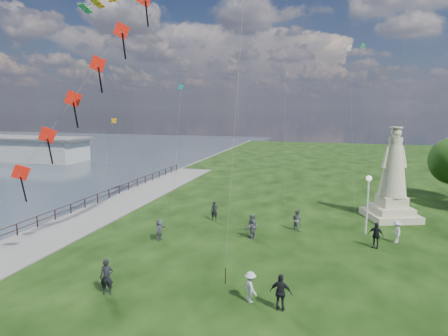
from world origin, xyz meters
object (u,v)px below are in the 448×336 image
(person_0, at_px, (107,277))
(person_5, at_px, (160,229))
(person_1, at_px, (252,227))
(person_6, at_px, (214,211))
(person_11, at_px, (252,228))
(person_2, at_px, (250,287))
(pier_pavilion, at_px, (15,148))
(person_7, at_px, (297,220))
(lamppost, at_px, (368,192))
(person_3, at_px, (281,293))
(person_9, at_px, (376,235))
(statue, at_px, (392,185))
(person_8, at_px, (396,232))

(person_0, bearing_deg, person_5, 79.22)
(person_1, distance_m, person_6, 5.27)
(person_0, height_order, person_6, person_0)
(person_11, bearing_deg, person_5, -48.48)
(person_5, bearing_deg, person_2, -129.35)
(pier_pavilion, relative_size, person_11, 19.34)
(person_5, height_order, person_7, person_7)
(lamppost, distance_m, person_7, 5.65)
(person_0, relative_size, person_2, 1.21)
(person_6, bearing_deg, person_0, -105.09)
(person_3, xyz_separation_m, person_9, (5.17, 9.73, -0.00))
(person_2, distance_m, person_11, 9.11)
(statue, distance_m, person_2, 19.22)
(person_3, relative_size, person_5, 1.16)
(person_0, xyz_separation_m, person_3, (8.71, 0.85, -0.04))
(statue, bearing_deg, person_5, -168.68)
(pier_pavilion, relative_size, person_7, 18.31)
(pier_pavilion, height_order, person_8, pier_pavilion)
(person_0, distance_m, person_7, 15.40)
(person_3, bearing_deg, person_2, -9.94)
(person_8, bearing_deg, person_9, -56.54)
(statue, bearing_deg, lamppost, -135.99)
(lamppost, height_order, person_2, lamppost)
(person_1, relative_size, person_6, 1.10)
(person_0, relative_size, person_6, 1.13)
(person_1, distance_m, person_11, 0.15)
(lamppost, bearing_deg, person_11, -158.57)
(statue, xyz_separation_m, lamppost, (-2.39, -4.89, 0.27))
(pier_pavilion, height_order, person_9, pier_pavilion)
(person_11, bearing_deg, person_1, 41.32)
(person_5, height_order, person_9, person_9)
(person_9, bearing_deg, person_5, -145.02)
(lamppost, distance_m, person_3, 13.58)
(person_1, bearing_deg, person_6, 169.21)
(person_1, relative_size, person_8, 1.12)
(person_2, height_order, person_9, person_9)
(person_3, bearing_deg, person_9, -113.75)
(statue, distance_m, lamppost, 5.44)
(pier_pavilion, height_order, lamppost, lamppost)
(person_8, relative_size, person_9, 0.90)
(statue, height_order, person_8, statue)
(pier_pavilion, distance_m, person_7, 62.49)
(person_11, bearing_deg, person_7, 155.21)
(person_2, height_order, person_7, person_7)
(person_1, xyz_separation_m, person_7, (2.94, 2.81, -0.08))
(person_5, bearing_deg, person_9, -79.51)
(person_3, height_order, person_7, person_3)
(statue, relative_size, person_7, 4.79)
(person_2, bearing_deg, person_3, -145.93)
(person_0, height_order, person_11, person_0)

